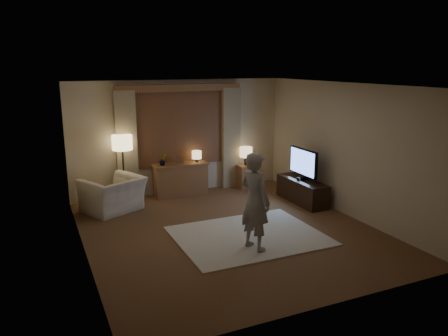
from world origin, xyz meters
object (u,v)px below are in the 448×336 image
tv_stand (302,191)px  person (255,201)px  armchair (113,195)px  side_table (246,176)px  sideboard (181,180)px

tv_stand → person: person is taller
armchair → side_table: bearing=161.9°
side_table → tv_stand: (0.60, -1.54, -0.03)m
tv_stand → person: 2.83m
armchair → person: (1.74, -2.84, 0.47)m
sideboard → tv_stand: bearing=-35.3°
sideboard → armchair: (-1.62, -0.53, 0.00)m
sideboard → armchair: armchair is taller
tv_stand → person: bearing=-140.0°
person → side_table: bearing=-41.8°
armchair → side_table: (3.27, 0.48, -0.07)m
tv_stand → side_table: bearing=111.2°
tv_stand → person: size_ratio=0.87×
side_table → tv_stand: bearing=-68.8°
person → sideboard: bearing=-15.1°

